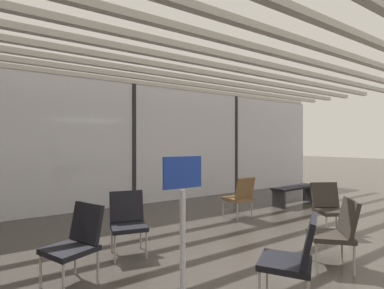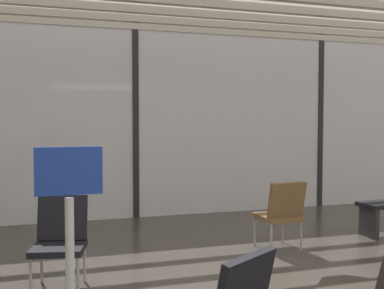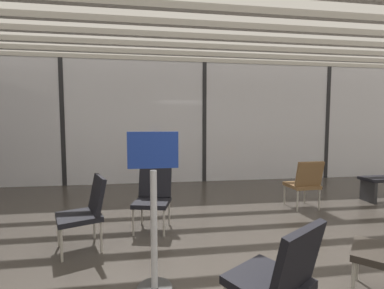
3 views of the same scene
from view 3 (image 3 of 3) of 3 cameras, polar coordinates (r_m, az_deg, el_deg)
name	(u,v)px [view 3 (image 3 of 3)]	position (r m, az deg, el deg)	size (l,w,h in m)	color
glass_curtain_wall	(204,123)	(6.91, 2.64, 4.75)	(14.00, 0.08, 3.10)	silver
window_mullion_0	(63,123)	(7.14, -26.24, 4.30)	(0.10, 0.12, 3.10)	black
window_mullion_1	(204,123)	(6.91, 2.64, 4.75)	(0.10, 0.12, 3.10)	black
window_mullion_2	(326,123)	(8.30, 27.19, 4.21)	(0.10, 0.12, 3.10)	black
ceiling_slats	(250,1)	(4.06, 12.57, 28.18)	(13.72, 6.72, 0.10)	#B7B2A8
parked_airplane	(159,111)	(11.92, -7.28, 7.24)	(11.62, 4.21, 4.21)	silver
lounge_chair_1	(280,275)	(2.05, 18.52, -25.27)	(0.69, 0.70, 0.87)	black
lounge_chair_2	(87,208)	(3.50, -21.97, -12.69)	(0.67, 0.65, 0.87)	black
lounge_chair_4	(305,181)	(5.11, 23.33, -7.38)	(0.51, 0.55, 0.87)	brown
lounge_chair_6	(153,194)	(3.89, -8.41, -10.68)	(0.58, 0.62, 0.87)	black
info_sign	(154,217)	(2.44, -8.30, -15.43)	(0.44, 0.32, 1.44)	#333333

